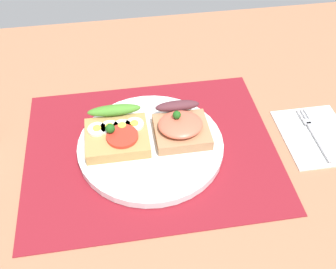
# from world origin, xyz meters

# --- Properties ---
(ground_plane) EXTENTS (1.20, 0.90, 0.03)m
(ground_plane) POSITION_xyz_m (0.00, 0.00, -0.02)
(ground_plane) COLOR #A46B4B
(placemat) EXTENTS (0.43, 0.34, 0.00)m
(placemat) POSITION_xyz_m (0.00, 0.00, 0.00)
(placemat) COLOR maroon
(placemat) RESTS_ON ground_plane
(plate) EXTENTS (0.25, 0.25, 0.01)m
(plate) POSITION_xyz_m (0.00, 0.00, 0.01)
(plate) COLOR white
(plate) RESTS_ON placemat
(sandwich_egg_tomato) EXTENTS (0.11, 0.11, 0.04)m
(sandwich_egg_tomato) POSITION_xyz_m (-0.05, 0.02, 0.03)
(sandwich_egg_tomato) COLOR #AF884C
(sandwich_egg_tomato) RESTS_ON plate
(sandwich_salmon) EXTENTS (0.09, 0.10, 0.05)m
(sandwich_salmon) POSITION_xyz_m (0.05, 0.01, 0.04)
(sandwich_salmon) COLOR #AC7A52
(sandwich_salmon) RESTS_ON plate
(napkin) EXTENTS (0.12, 0.15, 0.01)m
(napkin) POSITION_xyz_m (0.29, -0.01, 0.00)
(napkin) COLOR white
(napkin) RESTS_ON ground_plane
(fork) EXTENTS (0.02, 0.13, 0.00)m
(fork) POSITION_xyz_m (0.29, -0.01, 0.01)
(fork) COLOR #B7B7BC
(fork) RESTS_ON napkin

